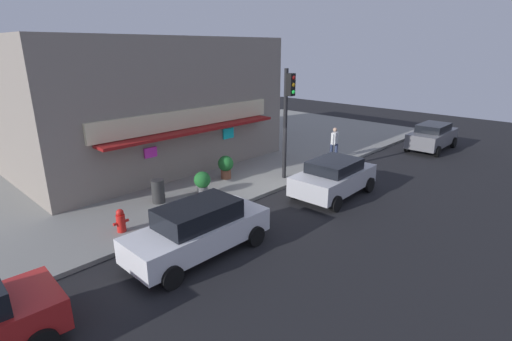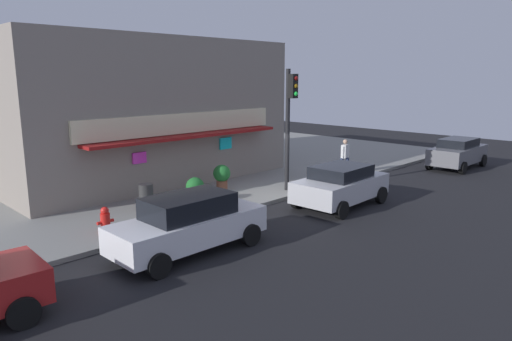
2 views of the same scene
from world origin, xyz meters
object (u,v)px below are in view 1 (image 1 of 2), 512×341
Objects in this scene: parked_car_silver at (334,177)px; potted_plant_by_window at (226,166)px; fire_hydrant at (121,221)px; pedestrian at (334,141)px; potted_plant_by_doorway at (202,181)px; traffic_light at (287,110)px; parked_car_white at (199,229)px; parked_car_grey at (432,136)px; trash_can at (158,191)px.

potted_plant_by_window is at bearing 112.78° from parked_car_silver.
parked_car_silver is at bearing -21.22° from fire_hydrant.
potted_plant_by_doorway is (-8.40, 0.90, -0.36)m from pedestrian.
traffic_light is 6.21× the size of fire_hydrant.
traffic_light is at bearing 18.65° from parked_car_white.
parked_car_grey is (6.11, -2.99, -0.25)m from pedestrian.
parked_car_silver is 6.88m from parked_car_white.
parked_car_silver is (3.96, -3.73, 0.09)m from potted_plant_by_doorway.
fire_hydrant is 12.35m from pedestrian.
parked_car_grey is at bearing -0.90° from parked_car_silver.
pedestrian reaches higher than parked_car_grey.
potted_plant_by_window is (-1.94, 1.99, -2.56)m from traffic_light.
potted_plant_by_window is 0.26× the size of parked_car_grey.
traffic_light is 3.60m from parked_car_silver.
traffic_light reaches higher than parked_car_silver.
potted_plant_by_window is (3.75, 0.23, 0.16)m from trash_can.
pedestrian reaches higher than fire_hydrant.
trash_can is at bearing 171.54° from pedestrian.
parked_car_white reaches higher than fire_hydrant.
trash_can is 0.22× the size of parked_car_grey.
pedestrian reaches higher than trash_can.
potted_plant_by_doorway is at bearing 9.49° from fire_hydrant.
parked_car_grey is at bearing -20.79° from potted_plant_by_window.
parked_car_white is at bearing -138.96° from potted_plant_by_window.
fire_hydrant is 18.73m from parked_car_grey.
parked_car_silver is (-0.02, -2.58, -2.51)m from traffic_light.
parked_car_white is at bearing -70.00° from fire_hydrant.
pedestrian is at bearing -15.30° from potted_plant_by_window.
fire_hydrant is at bearing -150.45° from trash_can.
pedestrian is at bearing 153.90° from parked_car_grey.
potted_plant_by_window is at bearing 41.04° from parked_car_white.
parked_car_grey reaches higher than trash_can.
potted_plant_by_window is at bearing 14.05° from fire_hydrant.
parked_car_grey is at bearing -15.50° from trash_can.
pedestrian is (12.33, -0.24, 0.55)m from fire_hydrant.
pedestrian is at bearing -8.46° from trash_can.
parked_car_grey reaches higher than parked_car_silver.
trash_can is at bearing 142.62° from parked_car_silver.
trash_can is at bearing 29.55° from fire_hydrant.
fire_hydrant is 0.18× the size of parked_car_white.
parked_car_silver is at bearing -147.47° from pedestrian.
traffic_light is 6.54m from trash_can.
trash_can is 0.21× the size of parked_car_white.
parked_car_grey is (16.21, -4.50, 0.22)m from trash_can.
potted_plant_by_window is (-6.35, 1.74, -0.31)m from pedestrian.
pedestrian is 1.57× the size of potted_plant_by_window.
parked_car_white is (1.03, -2.82, 0.31)m from fire_hydrant.
potted_plant_by_doorway is 4.54m from parked_car_white.
potted_plant_by_window is 6.57m from parked_car_white.
traffic_light is 4.99× the size of potted_plant_by_doorway.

